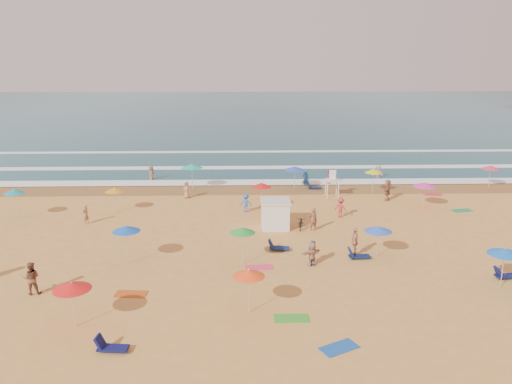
{
  "coord_description": "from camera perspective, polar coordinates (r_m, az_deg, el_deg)",
  "views": [
    {
      "loc": [
        -3.38,
        -33.91,
        12.27
      ],
      "look_at": [
        -2.3,
        6.0,
        1.5
      ],
      "focal_mm": 35.0,
      "sensor_mm": 36.0,
      "label": 1
    }
  ],
  "objects": [
    {
      "name": "ground",
      "position": [
        36.22,
        3.91,
        -4.74
      ],
      "size": [
        220.0,
        220.0,
        0.0
      ],
      "primitive_type": "plane",
      "color": "gold",
      "rests_on": "ground"
    },
    {
      "name": "cabana_roof",
      "position": [
        36.8,
        2.22,
        -1.02
      ],
      "size": [
        2.2,
        2.2,
        0.12
      ],
      "primitive_type": "cube",
      "color": "silver",
      "rests_on": "cabana"
    },
    {
      "name": "surf_foam",
      "position": [
        56.66,
        1.91,
        2.68
      ],
      "size": [
        200.0,
        18.7,
        0.05
      ],
      "color": "white",
      "rests_on": "ground"
    },
    {
      "name": "beach_umbrellas",
      "position": [
        37.79,
        8.28,
        -0.63
      ],
      "size": [
        55.46,
        26.98,
        0.81
      ],
      "color": "orange",
      "rests_on": "ground"
    },
    {
      "name": "cabana",
      "position": [
        37.11,
        2.2,
        -2.6
      ],
      "size": [
        2.0,
        2.0,
        2.0
      ],
      "primitive_type": "cube",
      "color": "white",
      "rests_on": "ground"
    },
    {
      "name": "wet_sand",
      "position": [
        48.13,
        2.53,
        0.32
      ],
      "size": [
        220.0,
        220.0,
        0.0
      ],
      "primitive_type": "plane",
      "color": "olive",
      "rests_on": "ground"
    },
    {
      "name": "bicycle",
      "position": [
        37.16,
        5.16,
        -3.49
      ],
      "size": [
        0.91,
        1.85,
        0.93
      ],
      "primitive_type": "imported",
      "rotation": [
        0.0,
        0.0,
        -0.17
      ],
      "color": "black",
      "rests_on": "ground"
    },
    {
      "name": "beachgoers",
      "position": [
        40.06,
        2.07,
        -1.56
      ],
      "size": [
        30.44,
        26.56,
        2.15
      ],
      "color": "blue",
      "rests_on": "ground"
    },
    {
      "name": "ocean",
      "position": [
        118.6,
        0.1,
        9.16
      ],
      "size": [
        220.0,
        140.0,
        0.18
      ],
      "primitive_type": "cube",
      "color": "#0C4756",
      "rests_on": "ground"
    },
    {
      "name": "loungers",
      "position": [
        33.03,
        10.62,
        -6.67
      ],
      "size": [
        48.34,
        27.96,
        0.34
      ],
      "color": "#0F134D",
      "rests_on": "ground"
    },
    {
      "name": "towels",
      "position": [
        33.9,
        6.6,
        -6.21
      ],
      "size": [
        43.67,
        26.29,
        0.03
      ],
      "color": "#BA4C17",
      "rests_on": "ground"
    },
    {
      "name": "lifeguard_stand",
      "position": [
        45.76,
        8.7,
        0.72
      ],
      "size": [
        1.2,
        1.2,
        2.1
      ],
      "primitive_type": null,
      "color": "white",
      "rests_on": "ground"
    }
  ]
}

